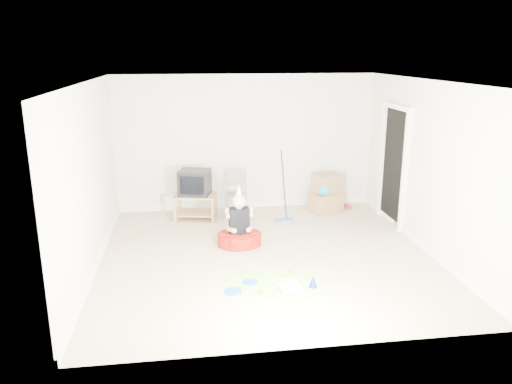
{
  "coord_description": "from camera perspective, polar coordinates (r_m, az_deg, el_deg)",
  "views": [
    {
      "loc": [
        -1.14,
        -6.97,
        3.0
      ],
      "look_at": [
        -0.1,
        0.4,
        0.9
      ],
      "focal_mm": 35.0,
      "sensor_mm": 36.0,
      "label": 1
    }
  ],
  "objects": [
    {
      "name": "cardboard_boxes",
      "position": [
        9.72,
        8.0,
        -0.23
      ],
      "size": [
        0.7,
        0.65,
        0.73
      ],
      "color": "#9B744B",
      "rests_on": "ground"
    },
    {
      "name": "seated_woman",
      "position": [
        8.0,
        -1.92,
        -4.57
      ],
      "size": [
        0.73,
        0.73,
        1.02
      ],
      "color": "maroon",
      "rests_on": "ground"
    },
    {
      "name": "orange_cup_near",
      "position": [
        7.06,
        4.01,
        -9.04
      ],
      "size": [
        0.08,
        0.08,
        0.08
      ],
      "primitive_type": "cylinder",
      "rotation": [
        0.0,
        0.0,
        -0.23
      ],
      "color": "orange",
      "rests_on": "party_mat"
    },
    {
      "name": "book_pile",
      "position": [
        10.06,
        10.09,
        -1.67
      ],
      "size": [
        0.23,
        0.27,
        0.06
      ],
      "color": "#267330",
      "rests_on": "ground"
    },
    {
      "name": "birthday_cake",
      "position": [
        6.61,
        3.88,
        -10.9
      ],
      "size": [
        0.29,
        0.25,
        0.13
      ],
      "color": "white",
      "rests_on": "party_mat"
    },
    {
      "name": "floor_mop",
      "position": [
        9.12,
        3.28,
        -1.75
      ],
      "size": [
        0.32,
        0.42,
        1.24
      ],
      "color": "blue",
      "rests_on": "ground"
    },
    {
      "name": "doorway_recess",
      "position": [
        9.15,
        15.5,
        2.72
      ],
      "size": [
        0.02,
        0.9,
        2.05
      ],
      "primitive_type": "cube",
      "color": "black",
      "rests_on": "ground"
    },
    {
      "name": "blue_party_hat",
      "position": [
        6.71,
        6.55,
        -10.1
      ],
      "size": [
        0.16,
        0.16,
        0.16
      ],
      "primitive_type": "cone",
      "rotation": [
        0.0,
        0.0,
        -0.58
      ],
      "color": "#172DA7",
      "rests_on": "party_mat"
    },
    {
      "name": "folding_chair",
      "position": [
        9.3,
        -2.32,
        -0.33
      ],
      "size": [
        0.46,
        0.45,
        0.87
      ],
      "color": "gray",
      "rests_on": "ground"
    },
    {
      "name": "party_mat",
      "position": [
        6.79,
        1.83,
        -10.46
      ],
      "size": [
        1.5,
        1.23,
        0.01
      ],
      "primitive_type": "cube",
      "rotation": [
        0.0,
        0.0,
        -0.23
      ],
      "color": "#FF3596",
      "rests_on": "ground"
    },
    {
      "name": "tv_stand",
      "position": [
        9.27,
        -6.92,
        -1.43
      ],
      "size": [
        0.83,
        0.6,
        0.47
      ],
      "color": "#997045",
      "rests_on": "ground"
    },
    {
      "name": "blue_plate_near",
      "position": [
        6.82,
        -0.68,
        -10.26
      ],
      "size": [
        0.28,
        0.28,
        0.01
      ],
      "primitive_type": "cylinder",
      "rotation": [
        0.0,
        0.0,
        -0.55
      ],
      "color": "blue",
      "rests_on": "party_mat"
    },
    {
      "name": "orange_cup_far",
      "position": [
        6.48,
        0.63,
        -11.39
      ],
      "size": [
        0.09,
        0.09,
        0.07
      ],
      "primitive_type": "cylinder",
      "rotation": [
        0.0,
        0.0,
        -0.54
      ],
      "color": "orange",
      "rests_on": "party_mat"
    },
    {
      "name": "crt_tv",
      "position": [
        9.16,
        -7.0,
        1.1
      ],
      "size": [
        0.64,
        0.58,
        0.47
      ],
      "primitive_type": "cube",
      "rotation": [
        0.0,
        0.0,
        -0.27
      ],
      "color": "black",
      "rests_on": "tv_stand"
    },
    {
      "name": "blue_plate_far",
      "position": [
        6.58,
        -2.65,
        -11.28
      ],
      "size": [
        0.29,
        0.29,
        0.01
      ],
      "primitive_type": "cylinder",
      "rotation": [
        0.0,
        0.0,
        -0.29
      ],
      "color": "blue",
      "rests_on": "party_mat"
    },
    {
      "name": "ground",
      "position": [
        7.68,
        1.16,
        -7.26
      ],
      "size": [
        5.0,
        5.0,
        0.0
      ],
      "primitive_type": "plane",
      "color": "tan",
      "rests_on": "ground"
    }
  ]
}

